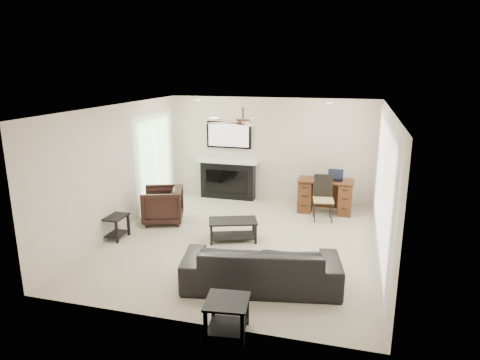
# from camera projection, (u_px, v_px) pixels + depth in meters

# --- Properties ---
(room_shell) EXTENTS (5.50, 5.54, 2.52)m
(room_shell) POSITION_uv_depth(u_px,v_px,m) (253.00, 153.00, 7.68)
(room_shell) COLOR beige
(room_shell) RESTS_ON ground
(sofa) EXTENTS (2.44, 1.31, 0.68)m
(sofa) POSITION_uv_depth(u_px,v_px,m) (261.00, 266.00, 6.33)
(sofa) COLOR black
(sofa) RESTS_ON ground
(armchair) EXTENTS (1.04, 1.03, 0.75)m
(armchair) POSITION_uv_depth(u_px,v_px,m) (163.00, 205.00, 8.98)
(armchair) COLOR black
(armchair) RESTS_ON ground
(coffee_table) EXTENTS (1.01, 0.77, 0.40)m
(coffee_table) POSITION_uv_depth(u_px,v_px,m) (233.00, 230.00, 8.08)
(coffee_table) COLOR black
(coffee_table) RESTS_ON ground
(end_table_near) EXTENTS (0.58, 0.58, 0.45)m
(end_table_near) POSITION_uv_depth(u_px,v_px,m) (227.00, 317.00, 5.23)
(end_table_near) COLOR black
(end_table_near) RESTS_ON ground
(end_table_left) EXTENTS (0.50, 0.50, 0.45)m
(end_table_left) POSITION_uv_depth(u_px,v_px,m) (113.00, 227.00, 8.18)
(end_table_left) COLOR black
(end_table_left) RESTS_ON ground
(fireplace_unit) EXTENTS (1.52, 0.34, 1.91)m
(fireplace_unit) POSITION_uv_depth(u_px,v_px,m) (228.00, 161.00, 10.51)
(fireplace_unit) COLOR black
(fireplace_unit) RESTS_ON ground
(desk) EXTENTS (1.22, 0.56, 0.76)m
(desk) POSITION_uv_depth(u_px,v_px,m) (325.00, 196.00, 9.61)
(desk) COLOR #422210
(desk) RESTS_ON ground
(desk_chair) EXTENTS (0.48, 0.50, 0.97)m
(desk_chair) POSITION_uv_depth(u_px,v_px,m) (323.00, 199.00, 9.07)
(desk_chair) COLOR black
(desk_chair) RESTS_ON ground
(laptop) EXTENTS (0.33, 0.24, 0.23)m
(laptop) POSITION_uv_depth(u_px,v_px,m) (335.00, 175.00, 9.42)
(laptop) COLOR black
(laptop) RESTS_ON desk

